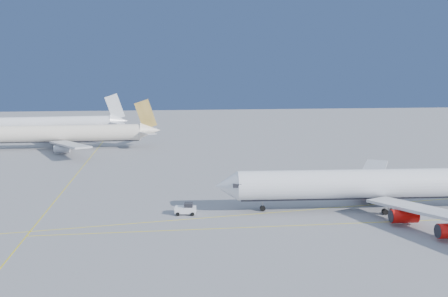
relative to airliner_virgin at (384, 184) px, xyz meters
The scene contains 6 objects.
ground 26.54m from the airliner_virgin, 167.75° to the left, with size 500.00×500.00×0.00m, color slate.
taxiway_lines 42.21m from the airliner_virgin, 163.54° to the left, with size 118.86×140.00×0.02m.
airliner_virgin is the anchor object (origin of this frame).
airliner_etihad 115.82m from the airliner_virgin, 130.95° to the left, with size 65.26×60.50×17.08m.
airliner_third 149.17m from the airliner_virgin, 126.87° to the left, with size 65.73×60.41×17.62m.
pushback_tug 38.94m from the airliner_virgin, behind, with size 4.19×2.86×2.23m.
Camera 1 is at (-17.52, -96.28, 26.93)m, focal length 40.00 mm.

